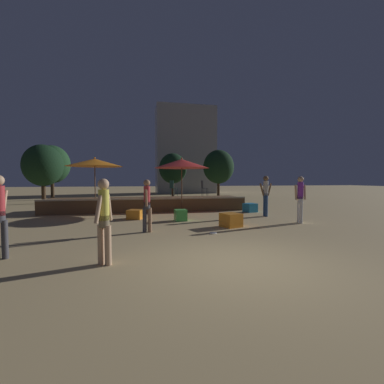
{
  "coord_description": "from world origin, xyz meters",
  "views": [
    {
      "loc": [
        -1.99,
        -4.89,
        1.72
      ],
      "look_at": [
        0.0,
        4.63,
        1.25
      ],
      "focal_mm": 24.0,
      "sensor_mm": 36.0,
      "label": 1
    }
  ],
  "objects_px": {
    "cube_seat_1": "(135,214)",
    "bistro_chair_0": "(173,186)",
    "person_1": "(147,204)",
    "cube_seat_2": "(250,208)",
    "person_3": "(104,218)",
    "bistro_chair_1": "(203,186)",
    "background_tree_1": "(219,167)",
    "cube_seat_3": "(181,215)",
    "person_0": "(300,197)",
    "background_tree_2": "(173,168)",
    "background_tree_0": "(52,164)",
    "frisbee_disc": "(213,233)",
    "patio_umbrella_1": "(182,164)",
    "background_tree_3": "(43,166)",
    "person_2": "(266,194)",
    "cube_seat_0": "(231,220)",
    "patio_umbrella_0": "(95,163)"
  },
  "relations": [
    {
      "from": "cube_seat_1",
      "to": "bistro_chair_0",
      "type": "xyz_separation_m",
      "value": [
        2.13,
        3.59,
        1.11
      ]
    },
    {
      "from": "person_1",
      "to": "cube_seat_1",
      "type": "bearing_deg",
      "value": -72.28
    },
    {
      "from": "cube_seat_2",
      "to": "person_3",
      "type": "xyz_separation_m",
      "value": [
        -6.45,
        -7.21,
        0.72
      ]
    },
    {
      "from": "bistro_chair_1",
      "to": "background_tree_1",
      "type": "xyz_separation_m",
      "value": [
        4.19,
        10.2,
        1.68
      ]
    },
    {
      "from": "cube_seat_3",
      "to": "bistro_chair_0",
      "type": "xyz_separation_m",
      "value": [
        0.26,
        4.49,
        1.07
      ]
    },
    {
      "from": "person_0",
      "to": "background_tree_2",
      "type": "xyz_separation_m",
      "value": [
        -2.78,
        17.07,
        1.81
      ]
    },
    {
      "from": "background_tree_1",
      "to": "background_tree_0",
      "type": "bearing_deg",
      "value": -175.67
    },
    {
      "from": "cube_seat_1",
      "to": "background_tree_1",
      "type": "height_order",
      "value": "background_tree_1"
    },
    {
      "from": "background_tree_2",
      "to": "background_tree_1",
      "type": "bearing_deg",
      "value": -14.82
    },
    {
      "from": "frisbee_disc",
      "to": "patio_umbrella_1",
      "type": "bearing_deg",
      "value": 91.09
    },
    {
      "from": "person_1",
      "to": "background_tree_3",
      "type": "relative_size",
      "value": 0.41
    },
    {
      "from": "person_0",
      "to": "person_1",
      "type": "xyz_separation_m",
      "value": [
        -5.97,
        -0.54,
        -0.09
      ]
    },
    {
      "from": "cube_seat_3",
      "to": "background_tree_2",
      "type": "xyz_separation_m",
      "value": [
        1.74,
        15.55,
        2.6
      ]
    },
    {
      "from": "patio_umbrella_1",
      "to": "person_3",
      "type": "height_order",
      "value": "patio_umbrella_1"
    },
    {
      "from": "person_2",
      "to": "person_3",
      "type": "height_order",
      "value": "person_2"
    },
    {
      "from": "person_3",
      "to": "background_tree_3",
      "type": "relative_size",
      "value": 0.42
    },
    {
      "from": "person_0",
      "to": "bistro_chair_1",
      "type": "xyz_separation_m",
      "value": [
        -2.49,
        5.68,
        0.28
      ]
    },
    {
      "from": "cube_seat_2",
      "to": "background_tree_1",
      "type": "height_order",
      "value": "background_tree_1"
    },
    {
      "from": "background_tree_1",
      "to": "person_1",
      "type": "bearing_deg",
      "value": -115.04
    },
    {
      "from": "person_2",
      "to": "bistro_chair_1",
      "type": "relative_size",
      "value": 2.1
    },
    {
      "from": "cube_seat_3",
      "to": "bistro_chair_0",
      "type": "bearing_deg",
      "value": 86.65
    },
    {
      "from": "cube_seat_0",
      "to": "bistro_chair_1",
      "type": "xyz_separation_m",
      "value": [
        0.46,
        5.89,
        1.06
      ]
    },
    {
      "from": "cube_seat_3",
      "to": "background_tree_1",
      "type": "relative_size",
      "value": 0.11
    },
    {
      "from": "background_tree_2",
      "to": "person_2",
      "type": "bearing_deg",
      "value": -81.18
    },
    {
      "from": "frisbee_disc",
      "to": "cube_seat_3",
      "type": "bearing_deg",
      "value": 102.44
    },
    {
      "from": "person_0",
      "to": "bistro_chair_1",
      "type": "bearing_deg",
      "value": -148.71
    },
    {
      "from": "person_2",
      "to": "background_tree_1",
      "type": "height_order",
      "value": "background_tree_1"
    },
    {
      "from": "bistro_chair_1",
      "to": "frisbee_disc",
      "type": "distance_m",
      "value": 7.15
    },
    {
      "from": "patio_umbrella_0",
      "to": "frisbee_disc",
      "type": "xyz_separation_m",
      "value": [
        4.44,
        -5.8,
        -2.55
      ]
    },
    {
      "from": "cube_seat_0",
      "to": "background_tree_1",
      "type": "xyz_separation_m",
      "value": [
        4.66,
        16.09,
        2.74
      ]
    },
    {
      "from": "frisbee_disc",
      "to": "background_tree_2",
      "type": "distance_m",
      "value": 18.52
    },
    {
      "from": "cube_seat_1",
      "to": "background_tree_0",
      "type": "bearing_deg",
      "value": 119.62
    },
    {
      "from": "background_tree_0",
      "to": "background_tree_3",
      "type": "xyz_separation_m",
      "value": [
        0.53,
        -3.7,
        -0.29
      ]
    },
    {
      "from": "cube_seat_1",
      "to": "frisbee_disc",
      "type": "height_order",
      "value": "cube_seat_1"
    },
    {
      "from": "cube_seat_0",
      "to": "background_tree_2",
      "type": "height_order",
      "value": "background_tree_2"
    },
    {
      "from": "background_tree_1",
      "to": "background_tree_2",
      "type": "height_order",
      "value": "background_tree_1"
    },
    {
      "from": "patio_umbrella_0",
      "to": "person_3",
      "type": "xyz_separation_m",
      "value": [
        1.45,
        -8.22,
        -1.61
      ]
    },
    {
      "from": "person_0",
      "to": "person_1",
      "type": "distance_m",
      "value": 5.99
    },
    {
      "from": "patio_umbrella_0",
      "to": "background_tree_0",
      "type": "bearing_deg",
      "value": 116.36
    },
    {
      "from": "cube_seat_3",
      "to": "cube_seat_1",
      "type": "bearing_deg",
      "value": 154.26
    },
    {
      "from": "person_1",
      "to": "patio_umbrella_0",
      "type": "bearing_deg",
      "value": -55.34
    },
    {
      "from": "cube_seat_0",
      "to": "bistro_chair_0",
      "type": "bearing_deg",
      "value": 101.92
    },
    {
      "from": "person_2",
      "to": "background_tree_1",
      "type": "xyz_separation_m",
      "value": [
        2.14,
        13.91,
        1.93
      ]
    },
    {
      "from": "person_1",
      "to": "bistro_chair_0",
      "type": "relative_size",
      "value": 1.91
    },
    {
      "from": "cube_seat_3",
      "to": "background_tree_3",
      "type": "distance_m",
      "value": 12.9
    },
    {
      "from": "cube_seat_0",
      "to": "cube_seat_2",
      "type": "distance_m",
      "value": 4.53
    },
    {
      "from": "person_1",
      "to": "background_tree_1",
      "type": "xyz_separation_m",
      "value": [
        7.67,
        16.43,
        2.05
      ]
    },
    {
      "from": "bistro_chair_1",
      "to": "person_1",
      "type": "bearing_deg",
      "value": 151.21
    },
    {
      "from": "cube_seat_0",
      "to": "background_tree_1",
      "type": "relative_size",
      "value": 0.17
    },
    {
      "from": "frisbee_disc",
      "to": "background_tree_1",
      "type": "distance_m",
      "value": 18.23
    }
  ]
}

